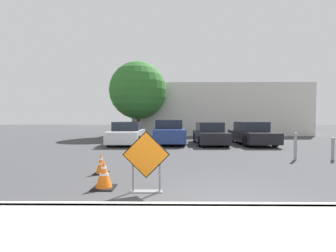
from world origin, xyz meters
TOP-DOWN VIEW (x-y plane):
  - ground_plane at (0.00, 10.00)m, footprint 96.00×96.00m
  - curb_lip at (0.00, 0.00)m, footprint 24.34×0.20m
  - road_closed_sign at (-1.55, 1.02)m, footprint 1.04×0.20m
  - traffic_cone_nearest at (-2.57, 1.32)m, footprint 0.51×0.51m
  - traffic_cone_second at (-3.06, 2.70)m, footprint 0.40×0.40m
  - parked_car_nearest at (-3.79, 10.59)m, footprint 1.92×4.33m
  - parked_car_second at (-1.14, 10.80)m, footprint 2.07×4.36m
  - parked_car_third at (1.51, 10.52)m, footprint 1.79×4.27m
  - parked_car_fourth at (4.16, 10.48)m, footprint 1.96×4.45m
  - bollard_nearest at (3.92, 4.99)m, footprint 0.12×0.12m
  - bollard_second at (5.38, 4.99)m, footprint 0.12×0.12m
  - building_facade_backdrop at (4.00, 19.82)m, footprint 17.32×5.00m
  - street_tree_behind_lot at (-3.90, 16.37)m, footprint 5.13×5.13m

SIDE VIEW (x-z plane):
  - ground_plane at x=0.00m, z-range 0.00..0.00m
  - curb_lip at x=0.00m, z-range 0.00..0.14m
  - traffic_cone_second at x=-3.06m, z-range -0.01..0.59m
  - traffic_cone_nearest at x=-2.57m, z-range -0.01..0.65m
  - bollard_second at x=5.38m, z-range 0.03..0.93m
  - bollard_nearest at x=3.92m, z-range 0.03..1.12m
  - parked_car_third at x=1.51m, z-range -0.06..1.35m
  - parked_car_fourth at x=4.16m, z-range -0.05..1.38m
  - parked_car_nearest at x=-3.79m, z-range -0.05..1.38m
  - road_closed_sign at x=-1.55m, z-range 0.04..1.41m
  - parked_car_second at x=-1.14m, z-range -0.05..1.50m
  - building_facade_backdrop at x=4.00m, z-range 0.00..5.08m
  - street_tree_behind_lot at x=-3.90m, z-range 0.80..7.54m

